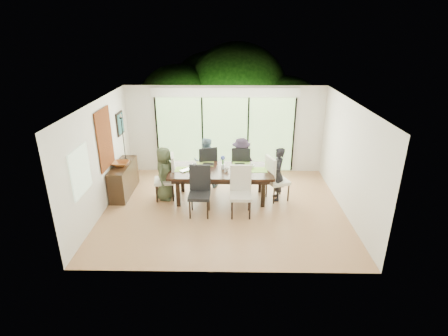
{
  "coord_description": "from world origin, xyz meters",
  "views": [
    {
      "loc": [
        0.14,
        -7.86,
        4.3
      ],
      "look_at": [
        0.0,
        0.25,
        1.0
      ],
      "focal_mm": 28.0,
      "sensor_mm": 36.0,
      "label": 1
    }
  ],
  "objects_px": {
    "chair_near_left": "(199,192)",
    "vase": "(223,167)",
    "person_right_end": "(278,174)",
    "table_top": "(221,171)",
    "chair_far_left": "(206,165)",
    "chair_near_right": "(241,192)",
    "laptop": "(188,170)",
    "chair_left_end": "(164,177)",
    "person_left_end": "(165,173)",
    "cup_b": "(227,169)",
    "cup_c": "(251,167)",
    "chair_far_right": "(241,166)",
    "cup_a": "(195,165)",
    "person_far_right": "(241,162)",
    "sideboard": "(124,179)",
    "chair_right_end": "(278,178)",
    "bowl": "(121,164)",
    "person_far_left": "(206,162)"
  },
  "relations": [
    {
      "from": "person_right_end",
      "to": "sideboard",
      "type": "height_order",
      "value": "person_right_end"
    },
    {
      "from": "chair_left_end",
      "to": "person_far_left",
      "type": "distance_m",
      "value": 1.34
    },
    {
      "from": "person_far_left",
      "to": "person_far_right",
      "type": "bearing_deg",
      "value": -174.17
    },
    {
      "from": "chair_near_right",
      "to": "person_far_left",
      "type": "height_order",
      "value": "person_far_left"
    },
    {
      "from": "chair_far_left",
      "to": "laptop",
      "type": "bearing_deg",
      "value": 47.17
    },
    {
      "from": "chair_near_right",
      "to": "cup_c",
      "type": "distance_m",
      "value": 1.05
    },
    {
      "from": "person_left_end",
      "to": "sideboard",
      "type": "distance_m",
      "value": 1.27
    },
    {
      "from": "person_left_end",
      "to": "person_far_right",
      "type": "distance_m",
      "value": 2.19
    },
    {
      "from": "chair_left_end",
      "to": "vase",
      "type": "height_order",
      "value": "chair_left_end"
    },
    {
      "from": "chair_far_left",
      "to": "chair_near_right",
      "type": "distance_m",
      "value": 1.96
    },
    {
      "from": "chair_far_right",
      "to": "chair_near_left",
      "type": "relative_size",
      "value": 1.0
    },
    {
      "from": "chair_right_end",
      "to": "person_left_end",
      "type": "xyz_separation_m",
      "value": [
        -2.98,
        0.0,
        0.11
      ]
    },
    {
      "from": "person_left_end",
      "to": "cup_b",
      "type": "xyz_separation_m",
      "value": [
        1.63,
        -0.1,
        0.17
      ]
    },
    {
      "from": "person_far_left",
      "to": "chair_right_end",
      "type": "bearing_deg",
      "value": 162.78
    },
    {
      "from": "chair_near_right",
      "to": "person_far_left",
      "type": "bearing_deg",
      "value": 118.52
    },
    {
      "from": "cup_a",
      "to": "bowl",
      "type": "height_order",
      "value": "bowl"
    },
    {
      "from": "table_top",
      "to": "bowl",
      "type": "height_order",
      "value": "bowl"
    },
    {
      "from": "cup_b",
      "to": "cup_c",
      "type": "xyz_separation_m",
      "value": [
        0.65,
        0.2,
        0.0
      ]
    },
    {
      "from": "chair_near_left",
      "to": "vase",
      "type": "bearing_deg",
      "value": 60.14
    },
    {
      "from": "table_top",
      "to": "laptop",
      "type": "bearing_deg",
      "value": -173.29
    },
    {
      "from": "chair_left_end",
      "to": "chair_near_right",
      "type": "bearing_deg",
      "value": 57.62
    },
    {
      "from": "person_far_right",
      "to": "cup_c",
      "type": "relative_size",
      "value": 10.4
    },
    {
      "from": "chair_left_end",
      "to": "cup_b",
      "type": "xyz_separation_m",
      "value": [
        1.65,
        -0.1,
        0.27
      ]
    },
    {
      "from": "chair_right_end",
      "to": "person_far_left",
      "type": "height_order",
      "value": "person_far_left"
    },
    {
      "from": "chair_left_end",
      "to": "chair_near_right",
      "type": "relative_size",
      "value": 1.0
    },
    {
      "from": "table_top",
      "to": "chair_near_left",
      "type": "distance_m",
      "value": 1.02
    },
    {
      "from": "chair_far_left",
      "to": "chair_far_right",
      "type": "distance_m",
      "value": 1.0
    },
    {
      "from": "table_top",
      "to": "person_left_end",
      "type": "height_order",
      "value": "person_left_end"
    },
    {
      "from": "cup_a",
      "to": "cup_c",
      "type": "bearing_deg",
      "value": -1.91
    },
    {
      "from": "laptop",
      "to": "sideboard",
      "type": "distance_m",
      "value": 1.92
    },
    {
      "from": "cup_b",
      "to": "person_far_right",
      "type": "bearing_deg",
      "value": 66.73
    },
    {
      "from": "person_left_end",
      "to": "cup_c",
      "type": "relative_size",
      "value": 10.4
    },
    {
      "from": "laptop",
      "to": "person_far_left",
      "type": "bearing_deg",
      "value": 21.42
    },
    {
      "from": "laptop",
      "to": "bowl",
      "type": "relative_size",
      "value": 0.82
    },
    {
      "from": "chair_near_right",
      "to": "person_left_end",
      "type": "height_order",
      "value": "person_left_end"
    },
    {
      "from": "chair_right_end",
      "to": "bowl",
      "type": "relative_size",
      "value": 2.74
    },
    {
      "from": "chair_far_right",
      "to": "cup_a",
      "type": "height_order",
      "value": "chair_far_right"
    },
    {
      "from": "laptop",
      "to": "chair_right_end",
      "type": "bearing_deg",
      "value": -42.87
    },
    {
      "from": "sideboard",
      "to": "chair_right_end",
      "type": "bearing_deg",
      "value": -4.14
    },
    {
      "from": "person_far_right",
      "to": "cup_b",
      "type": "xyz_separation_m",
      "value": [
        -0.4,
        -0.93,
        0.17
      ]
    },
    {
      "from": "person_right_end",
      "to": "table_top",
      "type": "bearing_deg",
      "value": -90.13
    },
    {
      "from": "chair_far_right",
      "to": "cup_c",
      "type": "bearing_deg",
      "value": 111.75
    },
    {
      "from": "chair_far_right",
      "to": "laptop",
      "type": "height_order",
      "value": "chair_far_right"
    },
    {
      "from": "chair_far_left",
      "to": "chair_near_left",
      "type": "bearing_deg",
      "value": 68.34
    },
    {
      "from": "cup_b",
      "to": "cup_c",
      "type": "distance_m",
      "value": 0.68
    },
    {
      "from": "chair_far_left",
      "to": "laptop",
      "type": "relative_size",
      "value": 3.33
    },
    {
      "from": "table_top",
      "to": "chair_near_right",
      "type": "height_order",
      "value": "chair_near_right"
    },
    {
      "from": "table_top",
      "to": "bowl",
      "type": "bearing_deg",
      "value": 175.68
    },
    {
      "from": "chair_left_end",
      "to": "person_left_end",
      "type": "bearing_deg",
      "value": 81.13
    },
    {
      "from": "chair_far_right",
      "to": "person_right_end",
      "type": "xyz_separation_m",
      "value": [
        0.93,
        -0.85,
        0.11
      ]
    }
  ]
}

